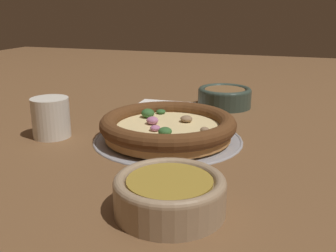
{
  "coord_description": "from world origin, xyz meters",
  "views": [
    {
      "loc": [
        0.24,
        -0.72,
        0.26
      ],
      "look_at": [
        0.0,
        0.0,
        0.03
      ],
      "focal_mm": 42.0,
      "sensor_mm": 36.0,
      "label": 1
    }
  ],
  "objects": [
    {
      "name": "ground_plane",
      "position": [
        0.0,
        0.0,
        0.0
      ],
      "size": [
        3.0,
        3.0,
        0.0
      ],
      "primitive_type": "plane",
      "color": "brown"
    },
    {
      "name": "drinking_cup",
      "position": [
        -0.24,
        -0.06,
        0.04
      ],
      "size": [
        0.08,
        0.08,
        0.08
      ],
      "color": "silver",
      "rests_on": "ground_plane"
    },
    {
      "name": "fork",
      "position": [
        -0.09,
        0.27,
        0.0
      ],
      "size": [
        0.17,
        0.08,
        0.0
      ],
      "rotation": [
        0.0,
        0.0,
        9.81
      ],
      "color": "#B7B7BC",
      "rests_on": "ground_plane"
    },
    {
      "name": "pizza_tray",
      "position": [
        0.0,
        0.0,
        0.0
      ],
      "size": [
        0.31,
        0.31,
        0.01
      ],
      "color": "#9E9EA3",
      "rests_on": "ground_plane"
    },
    {
      "name": "pizza",
      "position": [
        -0.0,
        0.0,
        0.03
      ],
      "size": [
        0.28,
        0.28,
        0.05
      ],
      "color": "#BC7F42",
      "rests_on": "pizza_tray"
    },
    {
      "name": "bowl_near",
      "position": [
        0.09,
        -0.28,
        0.03
      ],
      "size": [
        0.15,
        0.15,
        0.05
      ],
      "color": "#9E8466",
      "rests_on": "ground_plane"
    },
    {
      "name": "napkin",
      "position": [
        -0.1,
        0.26,
        0.0
      ],
      "size": [
        0.16,
        0.11,
        0.01
      ],
      "rotation": [
        0.0,
        0.0,
        0.03
      ],
      "color": "white",
      "rests_on": "ground_plane"
    },
    {
      "name": "bowl_far",
      "position": [
        0.06,
        0.31,
        0.03
      ],
      "size": [
        0.14,
        0.14,
        0.05
      ],
      "color": "#334238",
      "rests_on": "ground_plane"
    }
  ]
}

